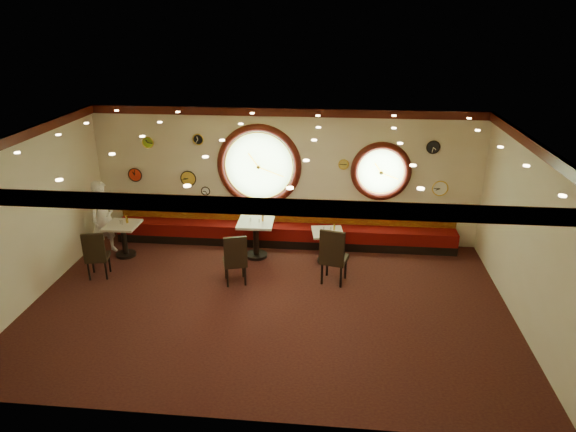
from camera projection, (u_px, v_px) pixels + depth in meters
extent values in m
cube|color=black|center=(269.00, 304.00, 9.77)|extent=(9.00, 6.00, 0.00)
cube|color=gold|center=(266.00, 139.00, 8.58)|extent=(9.00, 6.00, 0.02)
cube|color=beige|center=(285.00, 177.00, 11.95)|extent=(9.00, 0.02, 3.20)
cube|color=beige|center=(235.00, 320.00, 6.40)|extent=(9.00, 0.02, 3.20)
cube|color=beige|center=(29.00, 217.00, 9.59)|extent=(0.02, 6.00, 3.20)
cube|color=beige|center=(528.00, 237.00, 8.76)|extent=(0.02, 6.00, 3.20)
cube|color=#3C100B|center=(284.00, 112.00, 11.34)|extent=(9.00, 0.10, 0.18)
cube|color=#3C100B|center=(231.00, 205.00, 5.89)|extent=(9.00, 0.10, 0.18)
cube|color=#3C100B|center=(16.00, 138.00, 9.02)|extent=(0.10, 6.00, 0.18)
cube|color=#3C100B|center=(541.00, 151.00, 8.21)|extent=(0.10, 6.00, 0.18)
cube|color=black|center=(284.00, 240.00, 12.25)|extent=(8.00, 0.55, 0.20)
cube|color=#570807|center=(284.00, 231.00, 12.15)|extent=(8.00, 0.55, 0.30)
cube|color=#661208|center=(285.00, 212.00, 12.21)|extent=(8.00, 0.10, 0.55)
cylinder|color=#90C676|center=(259.00, 166.00, 11.91)|extent=(1.66, 0.02, 1.66)
torus|color=#3C100B|center=(259.00, 166.00, 11.89)|extent=(1.98, 0.18, 1.98)
torus|color=yellow|center=(259.00, 166.00, 11.86)|extent=(1.61, 0.03, 1.61)
cylinder|color=#90C676|center=(381.00, 171.00, 11.67)|extent=(1.10, 0.02, 1.10)
torus|color=#3C100B|center=(381.00, 171.00, 11.65)|extent=(1.38, 0.18, 1.38)
torus|color=yellow|center=(381.00, 172.00, 11.63)|extent=(1.09, 0.03, 1.09)
cylinder|color=white|center=(440.00, 188.00, 11.64)|extent=(0.34, 0.03, 0.34)
cylinder|color=#9BD22A|center=(148.00, 142.00, 11.93)|extent=(0.26, 0.03, 0.26)
cylinder|color=red|center=(135.00, 175.00, 12.26)|extent=(0.32, 0.03, 0.32)
cylinder|color=#E0C54A|center=(344.00, 164.00, 11.66)|extent=(0.22, 0.03, 0.22)
cylinder|color=white|center=(206.00, 191.00, 12.23)|extent=(0.20, 0.03, 0.20)
cylinder|color=gold|center=(188.00, 178.00, 12.16)|extent=(0.36, 0.03, 0.36)
cylinder|color=black|center=(433.00, 147.00, 11.31)|extent=(0.28, 0.03, 0.28)
cylinder|color=black|center=(198.00, 139.00, 11.78)|extent=(0.24, 0.03, 0.24)
cylinder|color=black|center=(126.00, 254.00, 11.70)|extent=(0.44, 0.44, 0.06)
cylinder|color=black|center=(124.00, 240.00, 11.57)|extent=(0.12, 0.12, 0.71)
cube|color=silver|center=(122.00, 225.00, 11.43)|extent=(0.71, 0.71, 0.05)
cylinder|color=black|center=(256.00, 255.00, 11.66)|extent=(0.49, 0.49, 0.07)
cylinder|color=black|center=(256.00, 239.00, 11.51)|extent=(0.13, 0.13, 0.78)
cube|color=silver|center=(256.00, 223.00, 11.36)|extent=(0.80, 0.80, 0.06)
cylinder|color=black|center=(327.00, 260.00, 11.42)|extent=(0.42, 0.42, 0.06)
cylinder|color=black|center=(327.00, 247.00, 11.30)|extent=(0.11, 0.11, 0.67)
cube|color=silver|center=(328.00, 232.00, 11.17)|extent=(0.75, 0.75, 0.05)
cube|color=black|center=(98.00, 257.00, 10.65)|extent=(0.52, 0.52, 0.08)
cube|color=black|center=(94.00, 247.00, 10.36)|extent=(0.44, 0.15, 0.57)
cube|color=black|center=(235.00, 262.00, 10.40)|extent=(0.57, 0.57, 0.08)
cube|color=black|center=(235.00, 251.00, 10.10)|extent=(0.45, 0.19, 0.60)
cube|color=black|center=(334.00, 259.00, 10.41)|extent=(0.61, 0.61, 0.09)
cube|color=black|center=(332.00, 247.00, 10.08)|extent=(0.51, 0.18, 0.66)
cylinder|color=silver|center=(120.00, 222.00, 11.43)|extent=(0.03, 0.03, 0.09)
cylinder|color=silver|center=(250.00, 219.00, 11.34)|extent=(0.04, 0.04, 0.10)
cylinder|color=silver|center=(324.00, 229.00, 11.18)|extent=(0.03, 0.03, 0.09)
cylinder|color=silver|center=(122.00, 222.00, 11.39)|extent=(0.04, 0.04, 0.11)
cylinder|color=silver|center=(259.00, 221.00, 11.28)|extent=(0.03, 0.03, 0.09)
cylinder|color=silver|center=(331.00, 229.00, 11.14)|extent=(0.04, 0.04, 0.10)
cylinder|color=gold|center=(127.00, 219.00, 11.47)|extent=(0.05, 0.05, 0.17)
cylinder|color=gold|center=(263.00, 218.00, 11.34)|extent=(0.05, 0.05, 0.16)
cylinder|color=gold|center=(334.00, 227.00, 11.21)|extent=(0.04, 0.04, 0.14)
imported|color=white|center=(104.00, 217.00, 11.57)|extent=(0.68, 0.75, 1.72)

